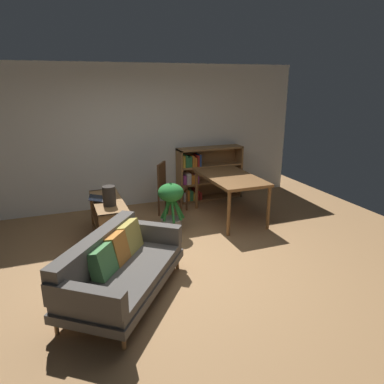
# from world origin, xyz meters

# --- Properties ---
(ground_plane) EXTENTS (8.16, 8.16, 0.00)m
(ground_plane) POSITION_xyz_m (0.00, 0.00, 0.00)
(ground_plane) COLOR #A87A4C
(back_wall_panel) EXTENTS (6.80, 0.10, 2.70)m
(back_wall_panel) POSITION_xyz_m (0.00, 2.70, 1.35)
(back_wall_panel) COLOR silver
(back_wall_panel) RESTS_ON ground_plane
(fabric_couch) EXTENTS (1.71, 1.88, 0.72)m
(fabric_couch) POSITION_xyz_m (-0.90, -0.41, 0.37)
(fabric_couch) COLOR olive
(fabric_couch) RESTS_ON ground_plane
(media_console) EXTENTS (0.44, 1.25, 0.64)m
(media_console) POSITION_xyz_m (-0.76, 1.17, 0.31)
(media_console) COLOR olive
(media_console) RESTS_ON ground_plane
(open_laptop) EXTENTS (0.45, 0.39, 0.06)m
(open_laptop) POSITION_xyz_m (-0.81, 1.24, 0.65)
(open_laptop) COLOR #333338
(open_laptop) RESTS_ON media_console
(desk_speaker) EXTENTS (0.19, 0.19, 0.29)m
(desk_speaker) POSITION_xyz_m (-0.77, 0.94, 0.78)
(desk_speaker) COLOR #2D2823
(desk_speaker) RESTS_ON media_console
(potted_floor_plant) EXTENTS (0.43, 0.48, 0.84)m
(potted_floor_plant) POSITION_xyz_m (0.22, 1.11, 0.48)
(potted_floor_plant) COLOR #9E9389
(potted_floor_plant) RESTS_ON ground_plane
(dining_table) EXTENTS (0.83, 1.47, 0.79)m
(dining_table) POSITION_xyz_m (1.38, 1.30, 0.71)
(dining_table) COLOR brown
(dining_table) RESTS_ON ground_plane
(dining_chair_near) EXTENTS (0.63, 0.62, 0.95)m
(dining_chair_near) POSITION_xyz_m (0.45, 1.95, 0.54)
(dining_chair_near) COLOR #56351E
(dining_chair_near) RESTS_ON ground_plane
(bookshelf) EXTENTS (1.37, 0.34, 1.09)m
(bookshelf) POSITION_xyz_m (1.40, 2.51, 0.53)
(bookshelf) COLOR olive
(bookshelf) RESTS_ON ground_plane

